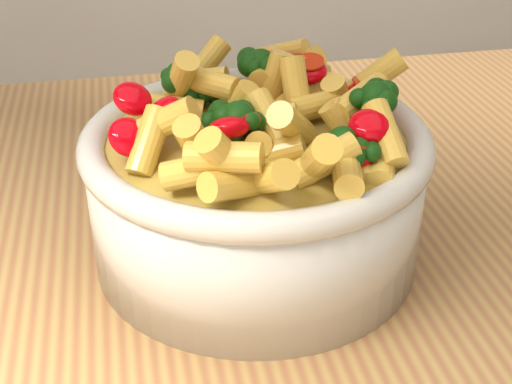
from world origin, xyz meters
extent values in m
cube|color=#AE854A|center=(0.00, 0.00, 0.88)|extent=(1.20, 0.80, 0.04)
cylinder|color=#AE854A|center=(0.55, 0.35, 0.43)|extent=(0.05, 0.05, 0.86)
cylinder|color=silver|center=(0.04, -0.02, 0.95)|extent=(0.26, 0.26, 0.10)
ellipsoid|color=silver|center=(0.04, -0.02, 0.92)|extent=(0.24, 0.24, 0.04)
torus|color=silver|center=(0.04, -0.02, 1.00)|extent=(0.27, 0.27, 0.02)
ellipsoid|color=gold|center=(0.04, -0.02, 1.00)|extent=(0.23, 0.23, 0.03)
camera|label=1|loc=(-0.05, -0.50, 1.24)|focal=50.00mm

